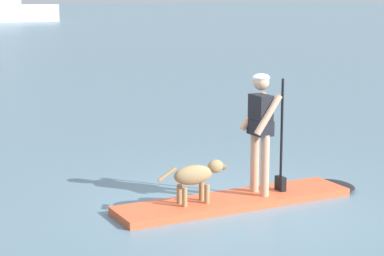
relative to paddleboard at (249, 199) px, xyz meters
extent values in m
plane|color=slate|center=(-0.23, 0.03, -0.05)|extent=(400.00, 400.00, 0.00)
cube|color=#E55933|center=(-0.23, 0.03, 0.00)|extent=(3.42, 1.21, 0.10)
ellipsoid|color=black|center=(1.43, -0.20, 0.00)|extent=(0.65, 0.79, 0.10)
cylinder|color=tan|center=(0.18, 0.11, 0.47)|extent=(0.12, 0.12, 0.85)
cylinder|color=tan|center=(0.15, -0.15, 0.47)|extent=(0.12, 0.12, 0.85)
cube|color=black|center=(0.17, -0.02, 0.98)|extent=(0.27, 0.39, 0.20)
cube|color=black|center=(0.17, -0.02, 1.16)|extent=(0.25, 0.36, 0.53)
sphere|color=tan|center=(0.17, -0.02, 1.60)|extent=(0.22, 0.22, 0.22)
ellipsoid|color=white|center=(0.17, -0.02, 1.66)|extent=(0.23, 0.23, 0.11)
cylinder|color=tan|center=(0.19, 0.16, 1.18)|extent=(0.43, 0.15, 0.54)
cylinder|color=tan|center=(0.14, -0.21, 1.18)|extent=(0.43, 0.15, 0.54)
cylinder|color=black|center=(0.51, -0.07, 0.84)|extent=(0.04, 0.04, 1.58)
cube|color=black|center=(0.51, -0.07, 0.15)|extent=(0.10, 0.19, 0.20)
ellipsoid|color=#997A51|center=(-0.85, 0.12, 0.44)|extent=(0.57, 0.29, 0.26)
ellipsoid|color=#997A51|center=(-0.52, 0.07, 0.51)|extent=(0.24, 0.19, 0.18)
ellipsoid|color=brown|center=(-0.41, 0.06, 0.49)|extent=(0.13, 0.10, 0.08)
cylinder|color=#997A51|center=(-1.22, 0.17, 0.49)|extent=(0.27, 0.09, 0.18)
cylinder|color=#997A51|center=(-0.68, 0.17, 0.18)|extent=(0.07, 0.07, 0.26)
cylinder|color=#997A51|center=(-0.70, 0.02, 0.18)|extent=(0.07, 0.07, 0.26)
cylinder|color=#997A51|center=(-1.00, 0.22, 0.18)|extent=(0.07, 0.07, 0.26)
cylinder|color=#997A51|center=(-1.02, 0.07, 0.18)|extent=(0.07, 0.07, 0.26)
cube|color=white|center=(20.18, 64.01, 0.82)|extent=(11.50, 2.76, 1.75)
camera|label=1|loc=(-6.00, -7.20, 2.76)|focal=66.16mm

